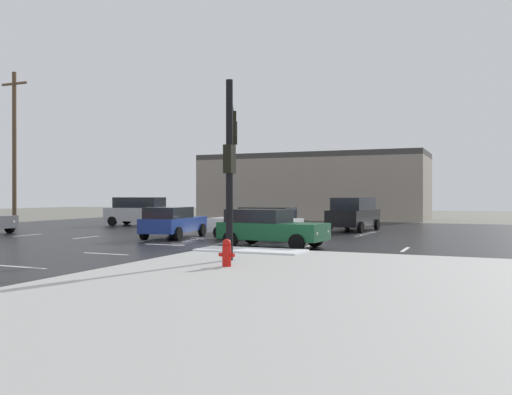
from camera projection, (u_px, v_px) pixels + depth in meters
ground_plane at (188, 242)px, 25.64m from camera, size 120.00×120.00×0.00m
road_asphalt at (188, 242)px, 25.64m from camera, size 44.00×44.00×0.02m
sidewalk_corner at (427, 312)px, 9.90m from camera, size 18.00×18.00×0.14m
snow_strip_curbside at (251, 250)px, 20.00m from camera, size 4.00×1.60×0.06m
lane_markings at (196, 245)px, 23.90m from camera, size 36.15×36.15×0.01m
traffic_signal_mast at (231, 143)px, 19.01m from camera, size 2.85×6.05×5.70m
fire_hydrant at (227, 253)px, 15.68m from camera, size 0.48×0.26×0.79m
strip_building_background at (313, 186)px, 51.88m from camera, size 21.03×8.00×6.08m
sedan_white at (259, 222)px, 27.06m from camera, size 4.55×2.05×1.58m
suv_silver at (139, 211)px, 39.21m from camera, size 4.97×2.52×2.03m
suv_black at (354, 213)px, 33.32m from camera, size 2.56×4.98×2.03m
sedan_green at (269, 227)px, 22.83m from camera, size 4.68×2.42×1.58m
sedan_blue at (173, 222)px, 27.61m from camera, size 2.42×4.68×1.58m
utility_pole_far at (14, 146)px, 37.31m from camera, size 2.20×0.28×10.67m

